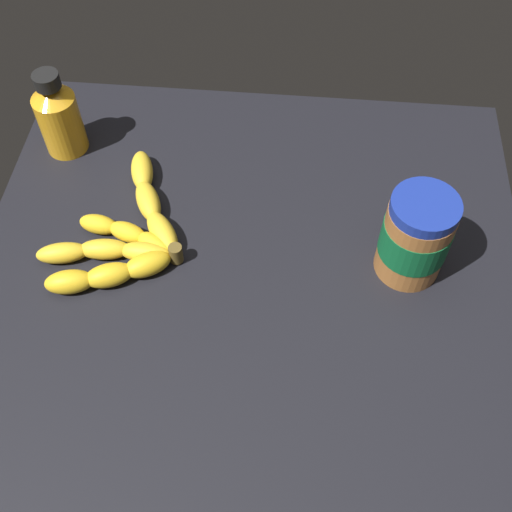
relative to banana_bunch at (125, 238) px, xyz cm
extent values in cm
cube|color=black|center=(18.41, -2.24, -3.84)|extent=(79.71, 74.89, 4.42)
ellipsoid|color=yellow|center=(5.22, 1.54, 0.07)|extent=(7.39, 8.61, 3.41)
ellipsoid|color=yellow|center=(2.05, 7.16, 0.07)|extent=(6.45, 8.78, 3.41)
ellipsoid|color=yellow|center=(-0.09, 13.24, 0.07)|extent=(5.32, 8.69, 3.41)
ellipsoid|color=yellow|center=(4.44, -0.63, -0.16)|extent=(6.61, 5.28, 2.94)
ellipsoid|color=yellow|center=(0.07, 1.15, -0.16)|extent=(6.54, 4.60, 2.94)
ellipsoid|color=yellow|center=(-4.54, 2.23, -0.16)|extent=(6.30, 3.80, 2.94)
ellipsoid|color=yellow|center=(3.40, -2.26, -0.09)|extent=(7.57, 3.26, 3.08)
ellipsoid|color=yellow|center=(-2.57, -2.49, -0.09)|extent=(7.76, 3.81, 3.08)
ellipsoid|color=yellow|center=(-8.48, -3.45, -0.09)|extent=(7.99, 4.67, 3.08)
ellipsoid|color=yellow|center=(4.17, -4.42, 0.09)|extent=(7.71, 6.34, 3.45)
ellipsoid|color=yellow|center=(-0.83, -6.73, 0.09)|extent=(7.68, 5.68, 3.45)
ellipsoid|color=yellow|center=(-6.10, -8.33, 0.09)|extent=(7.50, 4.90, 3.45)
cylinder|color=brown|center=(7.90, -2.37, 0.17)|extent=(2.00, 2.00, 3.00)
cylinder|color=#9E602D|center=(41.06, -0.08, 4.52)|extent=(9.30, 9.30, 12.31)
cylinder|color=#0F592D|center=(41.06, -0.08, 5.14)|extent=(9.48, 9.48, 5.54)
cylinder|color=navy|center=(41.06, -0.08, 11.56)|extent=(9.15, 9.15, 1.76)
cylinder|color=orange|center=(-13.95, 19.15, 3.48)|extent=(6.78, 6.78, 10.23)
cone|color=orange|center=(-13.95, 19.15, 9.77)|extent=(6.78, 6.78, 2.34)
cylinder|color=black|center=(-13.95, 19.15, 12.04)|extent=(4.01, 4.01, 2.22)
camera|label=1|loc=(24.14, -53.58, 74.21)|focal=44.46mm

